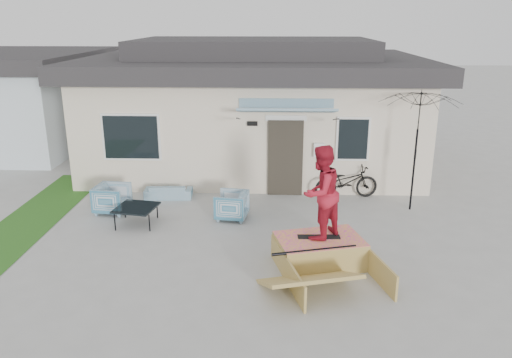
{
  "coord_description": "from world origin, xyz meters",
  "views": [
    {
      "loc": [
        0.7,
        -8.81,
        4.71
      ],
      "look_at": [
        0.3,
        1.8,
        1.3
      ],
      "focal_mm": 35.4,
      "sensor_mm": 36.0,
      "label": 1
    }
  ],
  "objects_px": {
    "loveseat": "(168,189)",
    "coffee_table": "(137,215)",
    "skate_ramp": "(319,251)",
    "skateboard": "(319,236)",
    "patio_umbrella": "(416,143)",
    "armchair_right": "(231,204)",
    "skater": "(321,191)",
    "armchair_left": "(112,197)",
    "bicycle": "(347,178)"
  },
  "relations": [
    {
      "from": "armchair_right",
      "to": "skater",
      "type": "distance_m",
      "value": 3.2
    },
    {
      "from": "skate_ramp",
      "to": "skater",
      "type": "height_order",
      "value": "skater"
    },
    {
      "from": "loveseat",
      "to": "coffee_table",
      "type": "bearing_deg",
      "value": 75.29
    },
    {
      "from": "loveseat",
      "to": "patio_umbrella",
      "type": "relative_size",
      "value": 0.52
    },
    {
      "from": "armchair_right",
      "to": "skateboard",
      "type": "bearing_deg",
      "value": 48.63
    },
    {
      "from": "loveseat",
      "to": "skate_ramp",
      "type": "xyz_separation_m",
      "value": [
        3.79,
        -3.75,
        0.03
      ]
    },
    {
      "from": "armchair_right",
      "to": "patio_umbrella",
      "type": "relative_size",
      "value": 0.31
    },
    {
      "from": "coffee_table",
      "to": "skateboard",
      "type": "xyz_separation_m",
      "value": [
        4.16,
        -1.83,
        0.35
      ]
    },
    {
      "from": "armchair_left",
      "to": "skateboard",
      "type": "xyz_separation_m",
      "value": [
        4.97,
        -2.58,
        0.18
      ]
    },
    {
      "from": "loveseat",
      "to": "coffee_table",
      "type": "relative_size",
      "value": 1.43
    },
    {
      "from": "patio_umbrella",
      "to": "loveseat",
      "type": "bearing_deg",
      "value": 174.41
    },
    {
      "from": "armchair_left",
      "to": "armchair_right",
      "type": "distance_m",
      "value": 3.05
    },
    {
      "from": "loveseat",
      "to": "skater",
      "type": "height_order",
      "value": "skater"
    },
    {
      "from": "coffee_table",
      "to": "patio_umbrella",
      "type": "relative_size",
      "value": 0.36
    },
    {
      "from": "loveseat",
      "to": "skate_ramp",
      "type": "relative_size",
      "value": 0.58
    },
    {
      "from": "skateboard",
      "to": "coffee_table",
      "type": "bearing_deg",
      "value": 154.3
    },
    {
      "from": "armchair_left",
      "to": "coffee_table",
      "type": "bearing_deg",
      "value": -126.91
    },
    {
      "from": "coffee_table",
      "to": "skateboard",
      "type": "distance_m",
      "value": 4.56
    },
    {
      "from": "coffee_table",
      "to": "skate_ramp",
      "type": "xyz_separation_m",
      "value": [
        4.17,
        -1.88,
        0.05
      ]
    },
    {
      "from": "patio_umbrella",
      "to": "bicycle",
      "type": "bearing_deg",
      "value": 152.19
    },
    {
      "from": "bicycle",
      "to": "skater",
      "type": "distance_m",
      "value": 4.14
    },
    {
      "from": "skate_ramp",
      "to": "coffee_table",
      "type": "bearing_deg",
      "value": 140.77
    },
    {
      "from": "loveseat",
      "to": "bicycle",
      "type": "relative_size",
      "value": 0.73
    },
    {
      "from": "loveseat",
      "to": "armchair_left",
      "type": "distance_m",
      "value": 1.64
    },
    {
      "from": "skate_ramp",
      "to": "armchair_left",
      "type": "bearing_deg",
      "value": 137.19
    },
    {
      "from": "loveseat",
      "to": "skate_ramp",
      "type": "height_order",
      "value": "skate_ramp"
    },
    {
      "from": "patio_umbrella",
      "to": "skater",
      "type": "height_order",
      "value": "skater"
    },
    {
      "from": "coffee_table",
      "to": "bicycle",
      "type": "xyz_separation_m",
      "value": [
        5.22,
        2.05,
        0.34
      ]
    },
    {
      "from": "armchair_left",
      "to": "armchair_right",
      "type": "height_order",
      "value": "armchair_left"
    },
    {
      "from": "coffee_table",
      "to": "skateboard",
      "type": "relative_size",
      "value": 1.07
    },
    {
      "from": "loveseat",
      "to": "skate_ramp",
      "type": "bearing_deg",
      "value": 132.22
    },
    {
      "from": "armchair_left",
      "to": "bicycle",
      "type": "distance_m",
      "value": 6.17
    },
    {
      "from": "skate_ramp",
      "to": "skateboard",
      "type": "bearing_deg",
      "value": 90.0
    },
    {
      "from": "armchair_right",
      "to": "skateboard",
      "type": "relative_size",
      "value": 0.9
    },
    {
      "from": "armchair_left",
      "to": "bicycle",
      "type": "xyz_separation_m",
      "value": [
        6.03,
        1.3,
        0.16
      ]
    },
    {
      "from": "loveseat",
      "to": "armchair_left",
      "type": "relative_size",
      "value": 1.61
    },
    {
      "from": "armchair_right",
      "to": "armchair_left",
      "type": "bearing_deg",
      "value": -87.62
    },
    {
      "from": "armchair_left",
      "to": "armchair_right",
      "type": "xyz_separation_m",
      "value": [
        3.04,
        -0.31,
        -0.02
      ]
    },
    {
      "from": "coffee_table",
      "to": "skater",
      "type": "distance_m",
      "value": 4.73
    },
    {
      "from": "armchair_left",
      "to": "coffee_table",
      "type": "distance_m",
      "value": 1.12
    },
    {
      "from": "patio_umbrella",
      "to": "skate_ramp",
      "type": "relative_size",
      "value": 1.12
    },
    {
      "from": "coffee_table",
      "to": "patio_umbrella",
      "type": "xyz_separation_m",
      "value": [
        6.76,
        1.24,
        1.53
      ]
    },
    {
      "from": "skate_ramp",
      "to": "skateboard",
      "type": "height_order",
      "value": "skateboard"
    },
    {
      "from": "patio_umbrella",
      "to": "skater",
      "type": "relative_size",
      "value": 1.32
    },
    {
      "from": "armchair_right",
      "to": "bicycle",
      "type": "distance_m",
      "value": 3.4
    },
    {
      "from": "loveseat",
      "to": "patio_umbrella",
      "type": "xyz_separation_m",
      "value": [
        6.38,
        -0.62,
        1.5
      ]
    },
    {
      "from": "skateboard",
      "to": "bicycle",
      "type": "bearing_deg",
      "value": 72.8
    },
    {
      "from": "loveseat",
      "to": "armchair_left",
      "type": "xyz_separation_m",
      "value": [
        -1.19,
        -1.11,
        0.15
      ]
    },
    {
      "from": "bicycle",
      "to": "skater",
      "type": "bearing_deg",
      "value": 154.03
    },
    {
      "from": "skate_ramp",
      "to": "armchair_right",
      "type": "bearing_deg",
      "value": 115.0
    }
  ]
}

